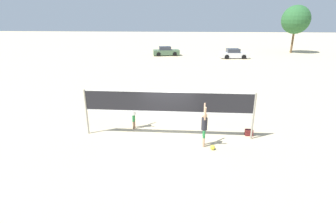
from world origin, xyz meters
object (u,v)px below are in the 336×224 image
object	(u,v)px
gear_bag	(249,132)
volleyball_net	(168,104)
parked_car_mid	(166,51)
player_spiker	(204,125)
parked_car_near	(234,54)
player_blocker	(133,111)
volleyball	(213,147)
tree_left_cluster	(296,20)

from	to	relation	value
gear_bag	volleyball_net	bearing A→B (deg)	-174.62
volleyball_net	parked_car_mid	distance (m)	30.02
parked_car_mid	player_spiker	bearing A→B (deg)	-92.18
gear_bag	parked_car_near	world-z (taller)	parked_car_near
volleyball_net	player_blocker	bearing A→B (deg)	156.21
player_blocker	volleyball_net	bearing A→B (deg)	66.21
volleyball	tree_left_cluster	world-z (taller)	tree_left_cluster
volleyball_net	parked_car_near	bearing A→B (deg)	74.65
volleyball_net	volleyball	size ratio (longest dim) A/B	37.78
player_blocker	volleyball	size ratio (longest dim) A/B	8.69
player_blocker	tree_left_cluster	xyz separation A→B (m)	(20.34, 34.01, 4.34)
volleyball	player_spiker	bearing A→B (deg)	138.79
player_spiker	volleyball	world-z (taller)	player_spiker
volleyball	parked_car_near	size ratio (longest dim) A/B	0.05
parked_car_near	tree_left_cluster	size ratio (longest dim) A/B	0.54
volleyball_net	parked_car_near	xyz separation A→B (m)	(7.61, 27.73, -1.11)
player_spiker	parked_car_mid	xyz separation A→B (m)	(-4.41, 30.85, -0.44)
volleyball_net	player_blocker	size ratio (longest dim) A/B	4.35
volleyball	gear_bag	xyz separation A→B (m)	(2.00, 1.71, 0.05)
player_blocker	volleyball	world-z (taller)	player_blocker
gear_bag	parked_car_mid	size ratio (longest dim) A/B	0.09
player_blocker	gear_bag	distance (m)	6.19
parked_car_mid	tree_left_cluster	world-z (taller)	tree_left_cluster
volleyball	parked_car_near	xyz separation A→B (m)	(5.44, 29.05, 0.52)
player_spiker	tree_left_cluster	bearing A→B (deg)	-24.90
player_blocker	parked_car_near	distance (m)	28.52
parked_car_mid	tree_left_cluster	bearing A→B (deg)	3.00
player_spiker	tree_left_cluster	xyz separation A→B (m)	(16.63, 35.83, 4.28)
player_spiker	volleyball_net	bearing A→B (deg)	61.34
gear_bag	parked_car_near	size ratio (longest dim) A/B	0.09
parked_car_mid	tree_left_cluster	distance (m)	22.14
volleyball	parked_car_near	world-z (taller)	parked_car_near
volleyball	parked_car_mid	xyz separation A→B (m)	(-4.82, 31.20, 0.52)
volleyball_net	tree_left_cluster	xyz separation A→B (m)	(18.40, 34.87, 3.62)
player_blocker	tree_left_cluster	distance (m)	39.86
player_blocker	parked_car_mid	bearing A→B (deg)	-178.60
volleyball_net	parked_car_mid	bearing A→B (deg)	95.07
parked_car_mid	tree_left_cluster	xyz separation A→B (m)	(21.05, 4.98, 4.72)
volleyball_net	parked_car_mid	world-z (taller)	volleyball_net
volleyball_net	parked_car_near	world-z (taller)	volleyball_net
player_spiker	player_blocker	world-z (taller)	player_spiker
volleyball	parked_car_mid	size ratio (longest dim) A/B	0.05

